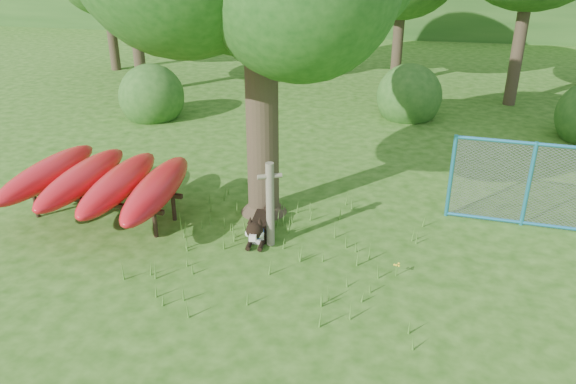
# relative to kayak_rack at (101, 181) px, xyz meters

# --- Properties ---
(ground) EXTENTS (80.00, 80.00, 0.00)m
(ground) POSITION_rel_kayak_rack_xyz_m (3.25, -1.53, -0.74)
(ground) COLOR #224D0F
(ground) RESTS_ON ground
(wooden_post) EXTENTS (0.39, 0.23, 1.45)m
(wooden_post) POSITION_rel_kayak_rack_xyz_m (3.14, -0.29, 0.02)
(wooden_post) COLOR #675F4D
(wooden_post) RESTS_ON ground
(kayak_rack) EXTENTS (3.03, 3.07, 0.97)m
(kayak_rack) POSITION_rel_kayak_rack_xyz_m (0.00, 0.00, 0.00)
(kayak_rack) COLOR black
(kayak_rack) RESTS_ON ground
(husky_dog) EXTENTS (0.36, 1.26, 0.56)m
(husky_dog) POSITION_rel_kayak_rack_xyz_m (2.91, -0.14, -0.55)
(husky_dog) COLOR black
(husky_dog) RESTS_ON ground
(fence_section) EXTENTS (2.65, 0.27, 2.59)m
(fence_section) POSITION_rel_kayak_rack_xyz_m (7.33, 1.29, 0.03)
(fence_section) COLOR teal
(fence_section) RESTS_ON ground
(wildflower_clump) EXTENTS (0.10, 0.09, 0.21)m
(wildflower_clump) POSITION_rel_kayak_rack_xyz_m (5.22, -0.83, -0.57)
(wildflower_clump) COLOR #497B28
(wildflower_clump) RESTS_ON ground
(shrub_left) EXTENTS (1.80, 1.80, 1.80)m
(shrub_left) POSITION_rel_kayak_rack_xyz_m (-1.75, 5.97, -0.74)
(shrub_left) COLOR #24521A
(shrub_left) RESTS_ON ground
(shrub_mid) EXTENTS (1.80, 1.80, 1.80)m
(shrub_mid) POSITION_rel_kayak_rack_xyz_m (5.25, 7.47, -0.74)
(shrub_mid) COLOR #24521A
(shrub_mid) RESTS_ON ground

